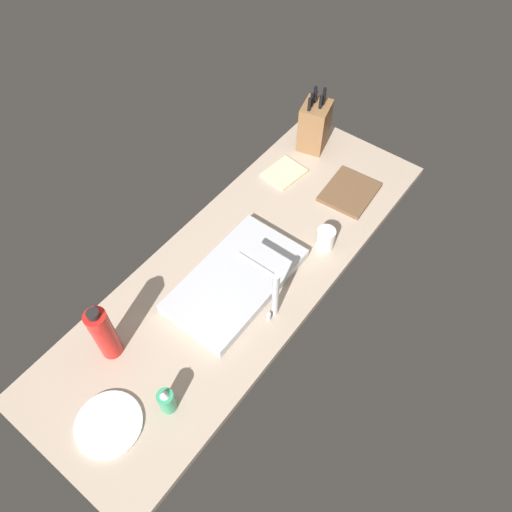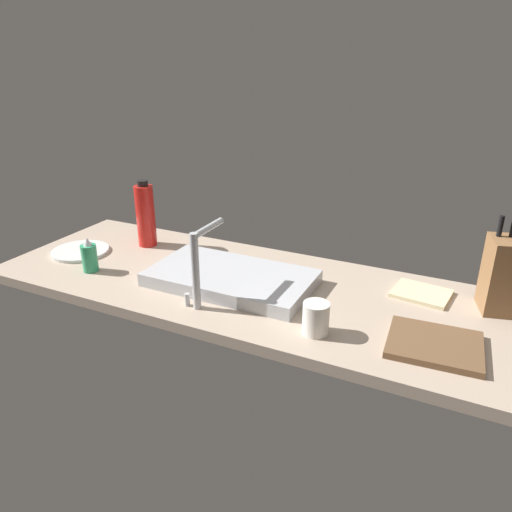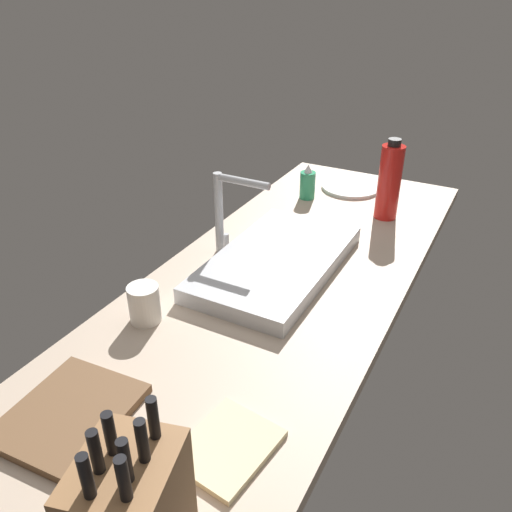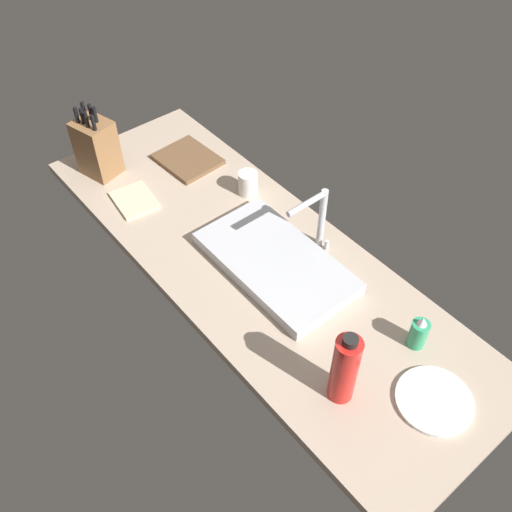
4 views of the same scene
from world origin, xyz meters
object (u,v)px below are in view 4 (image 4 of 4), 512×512
object	(u,v)px
dish_towel	(135,200)
knife_block	(97,147)
sink_basin	(276,262)
coffee_mug	(248,183)
dinner_plate	(434,400)
soap_bottle	(418,333)
faucet	(318,215)
cutting_board	(188,159)
water_bottle	(345,369)

from	to	relation	value
dish_towel	knife_block	bearing A→B (deg)	-178.68
sink_basin	coffee_mug	distance (cm)	38.96
dish_towel	dinner_plate	bearing A→B (deg)	9.38
soap_bottle	dish_towel	world-z (taller)	soap_bottle
faucet	cutting_board	xyz separation A→B (cm)	(-66.94, -6.41, -13.81)
sink_basin	faucet	world-z (taller)	faucet
sink_basin	knife_block	bearing A→B (deg)	-166.41
dinner_plate	faucet	bearing A→B (deg)	166.52
sink_basin	coffee_mug	xyz separation A→B (cm)	(-35.14, 16.66, 2.37)
dish_towel	sink_basin	bearing A→B (deg)	18.24
soap_bottle	dish_towel	xyz separation A→B (cm)	(-107.32, -31.19, -4.70)
knife_block	coffee_mug	distance (cm)	59.07
water_bottle	faucet	bearing A→B (deg)	143.69
sink_basin	water_bottle	distance (cm)	50.75
dish_towel	soap_bottle	bearing A→B (deg)	16.21
sink_basin	water_bottle	size ratio (longest dim) A/B	2.04
knife_block	dish_towel	bearing A→B (deg)	-13.47
dinner_plate	water_bottle	bearing A→B (deg)	-135.41
water_bottle	sink_basin	bearing A→B (deg)	160.24
soap_bottle	dinner_plate	distance (cm)	19.69
cutting_board	coffee_mug	world-z (taller)	coffee_mug
knife_block	cutting_board	world-z (taller)	knife_block
faucet	dish_towel	world-z (taller)	faucet
cutting_board	soap_bottle	xyz separation A→B (cm)	(114.78, 2.05, 4.40)
coffee_mug	cutting_board	bearing A→B (deg)	-167.68
faucet	sink_basin	bearing A→B (deg)	-95.28
coffee_mug	dish_towel	bearing A→B (deg)	-122.55
cutting_board	dinner_plate	xyz separation A→B (cm)	(130.50, -8.82, -0.30)
sink_basin	faucet	xyz separation A→B (cm)	(1.52, 16.45, 12.54)
knife_block	soap_bottle	world-z (taller)	knife_block
sink_basin	dinner_plate	distance (cm)	65.11
coffee_mug	faucet	bearing A→B (deg)	-0.32
coffee_mug	soap_bottle	bearing A→B (deg)	-3.09
faucet	dinner_plate	xyz separation A→B (cm)	(63.56, -15.23, -14.11)
coffee_mug	water_bottle	bearing A→B (deg)	-22.22
sink_basin	dinner_plate	xyz separation A→B (cm)	(65.08, 1.22, -1.58)
cutting_board	coffee_mug	xyz separation A→B (cm)	(30.28, 6.61, 3.65)
faucet	soap_bottle	distance (cm)	48.95
knife_block	soap_bottle	bearing A→B (deg)	-1.14
cutting_board	coffee_mug	bearing A→B (deg)	12.32
faucet	coffee_mug	distance (cm)	38.04
faucet	dish_towel	bearing A→B (deg)	-149.13
sink_basin	knife_block	distance (cm)	84.09
sink_basin	soap_bottle	size ratio (longest dim) A/B	4.31
faucet	dinner_plate	world-z (taller)	faucet
knife_block	water_bottle	bearing A→B (deg)	-13.53
cutting_board	coffee_mug	distance (cm)	31.21
water_bottle	soap_bottle	bearing A→B (deg)	84.92
knife_block	dish_towel	distance (cm)	25.71
soap_bottle	dish_towel	size ratio (longest dim) A/B	0.73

